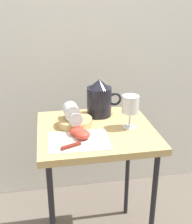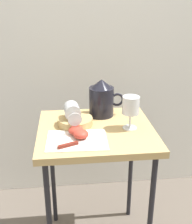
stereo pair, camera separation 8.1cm
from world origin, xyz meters
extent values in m
cube|color=white|center=(0.00, 0.54, 0.98)|extent=(2.40, 0.03, 1.96)
cube|color=tan|center=(0.00, 0.00, 0.68)|extent=(0.52, 0.48, 0.03)
cylinder|color=black|center=(0.22, -0.20, 0.33)|extent=(0.02, 0.02, 0.66)
cylinder|color=black|center=(-0.22, 0.20, 0.33)|extent=(0.02, 0.02, 0.66)
cylinder|color=black|center=(0.22, 0.20, 0.33)|extent=(0.02, 0.02, 0.66)
cube|color=silver|center=(-0.09, -0.11, 0.69)|extent=(0.26, 0.20, 0.00)
cylinder|color=tan|center=(-0.09, 0.05, 0.71)|extent=(0.16, 0.16, 0.03)
cylinder|color=black|center=(0.04, 0.15, 0.76)|extent=(0.12, 0.12, 0.14)
cylinder|color=#D1661E|center=(0.04, 0.15, 0.73)|extent=(0.11, 0.11, 0.08)
cone|color=black|center=(0.04, 0.15, 0.86)|extent=(0.10, 0.10, 0.04)
torus|color=black|center=(0.12, 0.15, 0.77)|extent=(0.07, 0.01, 0.07)
cylinder|color=silver|center=(0.15, -0.02, 0.69)|extent=(0.06, 0.06, 0.00)
cylinder|color=silver|center=(0.15, -0.02, 0.73)|extent=(0.01, 0.01, 0.07)
cylinder|color=silver|center=(0.15, -0.02, 0.80)|extent=(0.08, 0.08, 0.08)
cylinder|color=#D1661E|center=(0.15, -0.02, 0.79)|extent=(0.07, 0.07, 0.04)
cylinder|color=silver|center=(-0.10, 0.05, 0.76)|extent=(0.08, 0.08, 0.07)
cylinder|color=silver|center=(-0.10, -0.02, 0.76)|extent=(0.02, 0.06, 0.01)
cylinder|color=silver|center=(-0.10, -0.05, 0.76)|extent=(0.06, 0.01, 0.06)
ellipsoid|color=#CC3D2D|center=(-0.09, -0.05, 0.71)|extent=(0.06, 0.06, 0.04)
ellipsoid|color=#CC3D2D|center=(-0.07, -0.09, 0.71)|extent=(0.06, 0.06, 0.04)
cube|color=silver|center=(-0.03, -0.12, 0.70)|extent=(0.12, 0.06, 0.00)
cube|color=maroon|center=(-0.13, -0.16, 0.70)|extent=(0.08, 0.05, 0.01)
camera|label=1|loc=(-0.21, -1.15, 1.26)|focal=46.04mm
camera|label=2|loc=(-0.13, -1.16, 1.26)|focal=46.04mm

